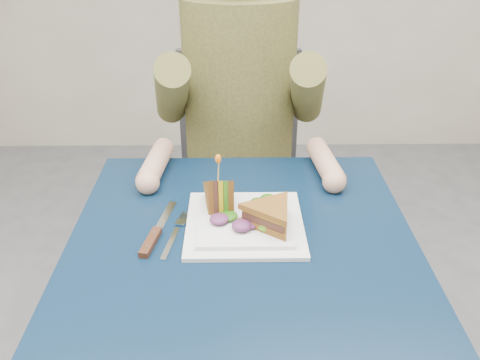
{
  "coord_description": "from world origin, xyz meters",
  "views": [
    {
      "loc": [
        -0.02,
        -0.91,
        1.38
      ],
      "look_at": [
        -0.0,
        0.09,
        0.82
      ],
      "focal_mm": 38.0,
      "sensor_mm": 36.0,
      "label": 1
    }
  ],
  "objects_px": {
    "plate": "(245,223)",
    "sandwich_flat": "(270,215)",
    "table": "(242,264)",
    "sandwich_upright": "(219,195)",
    "diner": "(239,74)",
    "fork": "(174,235)",
    "knife": "(153,237)",
    "chair": "(239,167)"
  },
  "relations": [
    {
      "from": "table",
      "to": "sandwich_upright",
      "type": "height_order",
      "value": "sandwich_upright"
    },
    {
      "from": "plate",
      "to": "sandwich_upright",
      "type": "distance_m",
      "value": 0.09
    },
    {
      "from": "plate",
      "to": "sandwich_flat",
      "type": "height_order",
      "value": "sandwich_flat"
    },
    {
      "from": "diner",
      "to": "fork",
      "type": "height_order",
      "value": "diner"
    },
    {
      "from": "diner",
      "to": "fork",
      "type": "relative_size",
      "value": 4.17
    },
    {
      "from": "table",
      "to": "diner",
      "type": "bearing_deg",
      "value": 90.0
    },
    {
      "from": "table",
      "to": "knife",
      "type": "height_order",
      "value": "knife"
    },
    {
      "from": "chair",
      "to": "sandwich_flat",
      "type": "relative_size",
      "value": 4.7
    },
    {
      "from": "sandwich_flat",
      "to": "sandwich_upright",
      "type": "relative_size",
      "value": 1.56
    },
    {
      "from": "plate",
      "to": "fork",
      "type": "bearing_deg",
      "value": -165.8
    },
    {
      "from": "chair",
      "to": "knife",
      "type": "xyz_separation_m",
      "value": [
        -0.19,
        -0.69,
        0.2
      ]
    },
    {
      "from": "knife",
      "to": "chair",
      "type": "bearing_deg",
      "value": 74.49
    },
    {
      "from": "diner",
      "to": "sandwich_flat",
      "type": "xyz_separation_m",
      "value": [
        0.06,
        -0.55,
        -0.14
      ]
    },
    {
      "from": "chair",
      "to": "sandwich_flat",
      "type": "bearing_deg",
      "value": -84.77
    },
    {
      "from": "chair",
      "to": "plate",
      "type": "bearing_deg",
      "value": -89.46
    },
    {
      "from": "fork",
      "to": "knife",
      "type": "distance_m",
      "value": 0.04
    },
    {
      "from": "plate",
      "to": "sandwich_flat",
      "type": "distance_m",
      "value": 0.07
    },
    {
      "from": "fork",
      "to": "knife",
      "type": "xyz_separation_m",
      "value": [
        -0.04,
        -0.01,
        0.0
      ]
    },
    {
      "from": "chair",
      "to": "diner",
      "type": "relative_size",
      "value": 1.25
    },
    {
      "from": "plate",
      "to": "sandwich_flat",
      "type": "xyz_separation_m",
      "value": [
        0.05,
        -0.02,
        0.04
      ]
    },
    {
      "from": "chair",
      "to": "sandwich_upright",
      "type": "bearing_deg",
      "value": -94.96
    },
    {
      "from": "chair",
      "to": "sandwich_flat",
      "type": "height_order",
      "value": "chair"
    },
    {
      "from": "plate",
      "to": "fork",
      "type": "relative_size",
      "value": 1.46
    },
    {
      "from": "table",
      "to": "sandwich_flat",
      "type": "xyz_separation_m",
      "value": [
        0.06,
        0.01,
        0.12
      ]
    },
    {
      "from": "table",
      "to": "diner",
      "type": "distance_m",
      "value": 0.62
    },
    {
      "from": "diner",
      "to": "plate",
      "type": "distance_m",
      "value": 0.56
    },
    {
      "from": "sandwich_flat",
      "to": "knife",
      "type": "bearing_deg",
      "value": -174.57
    },
    {
      "from": "chair",
      "to": "sandwich_upright",
      "type": "xyz_separation_m",
      "value": [
        -0.05,
        -0.6,
        0.24
      ]
    },
    {
      "from": "table",
      "to": "sandwich_flat",
      "type": "height_order",
      "value": "sandwich_flat"
    },
    {
      "from": "fork",
      "to": "table",
      "type": "bearing_deg",
      "value": 1.25
    },
    {
      "from": "sandwich_flat",
      "to": "sandwich_upright",
      "type": "bearing_deg",
      "value": 148.16
    },
    {
      "from": "diner",
      "to": "plate",
      "type": "bearing_deg",
      "value": -89.35
    },
    {
      "from": "table",
      "to": "sandwich_upright",
      "type": "xyz_separation_m",
      "value": [
        -0.05,
        0.08,
        0.13
      ]
    },
    {
      "from": "chair",
      "to": "sandwich_upright",
      "type": "height_order",
      "value": "chair"
    },
    {
      "from": "chair",
      "to": "plate",
      "type": "height_order",
      "value": "chair"
    },
    {
      "from": "sandwich_flat",
      "to": "knife",
      "type": "distance_m",
      "value": 0.26
    },
    {
      "from": "sandwich_upright",
      "to": "fork",
      "type": "xyz_separation_m",
      "value": [
        -0.1,
        -0.08,
        -0.05
      ]
    },
    {
      "from": "plate",
      "to": "fork",
      "type": "distance_m",
      "value": 0.16
    },
    {
      "from": "chair",
      "to": "fork",
      "type": "xyz_separation_m",
      "value": [
        -0.15,
        -0.68,
        0.19
      ]
    },
    {
      "from": "table",
      "to": "sandwich_upright",
      "type": "distance_m",
      "value": 0.16
    },
    {
      "from": "table",
      "to": "chair",
      "type": "xyz_separation_m",
      "value": [
        0.0,
        0.68,
        -0.11
      ]
    },
    {
      "from": "chair",
      "to": "fork",
      "type": "relative_size",
      "value": 5.21
    }
  ]
}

